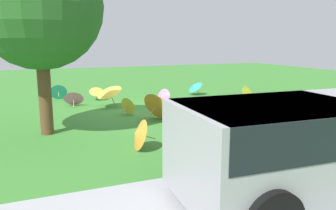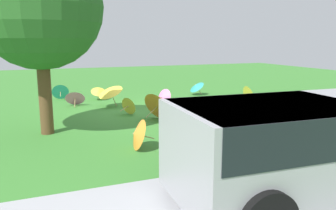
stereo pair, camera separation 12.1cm
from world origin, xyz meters
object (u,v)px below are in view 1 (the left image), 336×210
Objects in this scene: parasol_yellow_1 at (97,91)px; parasol_teal_2 at (195,86)px; parasol_teal_0 at (59,91)px; shade_tree at (39,6)px; parasol_pink_5 at (74,97)px; parasol_yellow_3 at (129,105)px; parasol_yellow_2 at (109,90)px; parasol_pink_2 at (162,97)px; parasol_yellow_4 at (251,97)px; parasol_orange_1 at (158,105)px; park_bench at (245,115)px; van_dark at (315,141)px; parasol_orange_2 at (138,134)px.

parasol_teal_2 is (-4.32, 0.30, 0.01)m from parasol_yellow_1.
parasol_teal_0 reaches higher than parasol_yellow_1.
parasol_pink_5 is at bearing -107.19° from shade_tree.
parasol_yellow_3 is (3.85, 2.81, -0.11)m from parasol_teal_2.
parasol_pink_5 is 2.67m from parasol_yellow_3.
parasol_teal_0 is 0.58× the size of parasol_yellow_2.
parasol_pink_5 is at bearing -25.45° from parasol_pink_2.
parasol_yellow_4 is (-0.29, 3.77, 0.05)m from parasol_teal_2.
parasol_pink_5 is at bearing -56.88° from parasol_orange_1.
parasol_pink_5 is at bearing 103.12° from parasol_teal_0.
park_bench is 2.18× the size of parasol_pink_2.
parasol_orange_1 is at bearing -172.50° from shade_tree.
shade_tree is at bearing 51.81° from parasol_yellow_2.
van_dark is at bearing 70.40° from park_bench.
shade_tree is 6.39× the size of parasol_teal_2.
shade_tree is 4.32m from parasol_orange_1.
parasol_yellow_4 reaches higher than parasol_yellow_3.
van_dark is at bearing 123.67° from shade_tree.
van_dark is 6.15× the size of parasol_pink_2.
parasol_teal_0 reaches higher than parasol_yellow_3.
parasol_pink_2 reaches higher than parasol_yellow_3.
parasol_orange_2 reaches higher than parasol_pink_5.
parasol_orange_2 is 3.76m from parasol_yellow_3.
shade_tree reaches higher than parasol_teal_2.
parasol_teal_2 is at bearing 176.02° from parasol_yellow_1.
parasol_pink_2 is 0.93× the size of parasol_pink_5.
parasol_orange_1 is at bearing -119.51° from parasol_orange_2.
parasol_yellow_3 is at bearing -55.65° from park_bench.
van_dark is 7.74m from parasol_pink_2.
parasol_pink_2 is at bearing -151.82° from parasol_yellow_3.
parasol_yellow_3 is (-0.47, 3.11, -0.09)m from parasol_yellow_1.
parasol_yellow_3 is at bearing -103.09° from parasol_orange_2.
parasol_yellow_2 is (-2.30, -2.92, -2.60)m from shade_tree.
parasol_orange_2 is 0.96× the size of parasol_teal_2.
shade_tree reaches higher than parasol_yellow_2.
park_bench is 2.33× the size of parasol_teal_0.
van_dark is 6.60× the size of parasol_teal_0.
parasol_pink_2 is at bearing 160.66° from parasol_yellow_2.
parasol_orange_2 is at bearing 60.49° from parasol_orange_1.
parasol_yellow_4 is at bearing -175.52° from shade_tree.
parasol_yellow_4 is at bearing -118.07° from van_dark.
parasol_yellow_1 is at bearing -67.01° from park_bench.
parasol_yellow_2 is (-0.11, 1.68, 0.24)m from parasol_yellow_1.
parasol_pink_2 is at bearing -93.82° from van_dark.
parasol_orange_1 reaches higher than parasol_pink_2.
parasol_pink_5 reaches higher than parasol_yellow_1.
shade_tree is 6.18m from parasol_teal_0.
parasol_teal_2 is (-2.89, -9.72, -0.51)m from van_dark.
parasol_yellow_3 is at bearing 98.53° from parasol_yellow_1.
shade_tree is 5.92× the size of parasol_pink_5.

